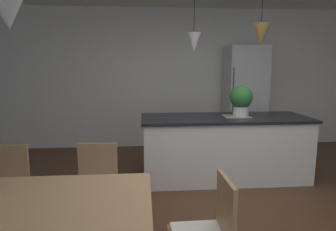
{
  "coord_description": "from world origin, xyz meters",
  "views": [
    {
      "loc": [
        -0.85,
        -2.68,
        1.61
      ],
      "look_at": [
        -0.65,
        -0.2,
        1.19
      ],
      "focal_mm": 31.83,
      "sensor_mm": 36.0,
      "label": 1
    }
  ],
  "objects": [
    {
      "name": "ground_plane",
      "position": [
        0.0,
        0.0,
        -0.02
      ],
      "size": [
        10.0,
        8.4,
        0.04
      ],
      "primitive_type": "cube",
      "color": "#4C301E"
    },
    {
      "name": "pendant_over_table",
      "position": [
        -1.56,
        -0.98,
        1.92
      ],
      "size": [
        0.24,
        0.24,
        0.91
      ],
      "color": "black"
    },
    {
      "name": "refrigerator",
      "position": [
        1.07,
        2.86,
        0.99
      ],
      "size": [
        0.73,
        0.67,
        1.97
      ],
      "color": "silver",
      "rests_on": "ground_plane"
    },
    {
      "name": "dining_table",
      "position": [
        -1.74,
        -0.85,
        0.67
      ],
      "size": [
        1.86,
        1.01,
        0.74
      ],
      "color": "tan",
      "rests_on": "ground_plane"
    },
    {
      "name": "pendant_over_island_aux",
      "position": [
        0.74,
        1.36,
        2.04
      ],
      "size": [
        0.25,
        0.25,
        0.79
      ],
      "color": "black"
    },
    {
      "name": "potted_plant_on_island",
      "position": [
        0.51,
        1.36,
        1.14
      ],
      "size": [
        0.32,
        0.32,
        0.44
      ],
      "color": "beige",
      "rests_on": "kitchen_island"
    },
    {
      "name": "kitchen_island",
      "position": [
        0.29,
        1.36,
        0.46
      ],
      "size": [
        2.35,
        0.86,
        0.91
      ],
      "color": "silver",
      "rests_on": "ground_plane"
    },
    {
      "name": "chair_far_left",
      "position": [
        -2.15,
        0.03,
        0.47
      ],
      "size": [
        0.43,
        0.43,
        0.87
      ],
      "color": "#A87F56",
      "rests_on": "ground_plane"
    },
    {
      "name": "pendant_over_island_main",
      "position": [
        -0.17,
        1.36,
        1.92
      ],
      "size": [
        0.18,
        0.18,
        0.91
      ],
      "color": "black"
    },
    {
      "name": "wall_back_kitchen",
      "position": [
        0.0,
        3.26,
        1.35
      ],
      "size": [
        10.0,
        0.12,
        2.7
      ],
      "primitive_type": "cube",
      "color": "white",
      "rests_on": "ground_plane"
    },
    {
      "name": "chair_far_right",
      "position": [
        -1.32,
        0.03,
        0.47
      ],
      "size": [
        0.43,
        0.43,
        0.87
      ],
      "color": "#A87F56",
      "rests_on": "ground_plane"
    }
  ]
}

